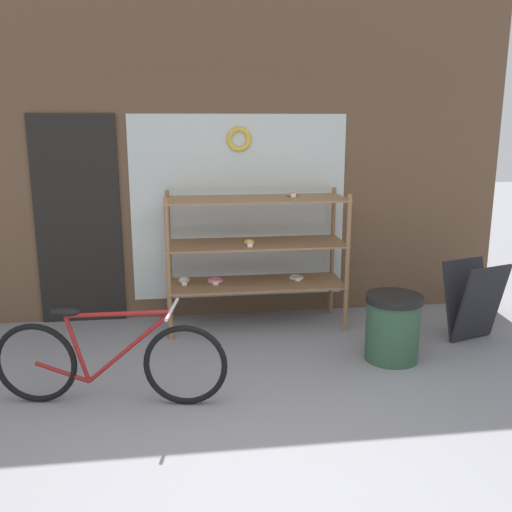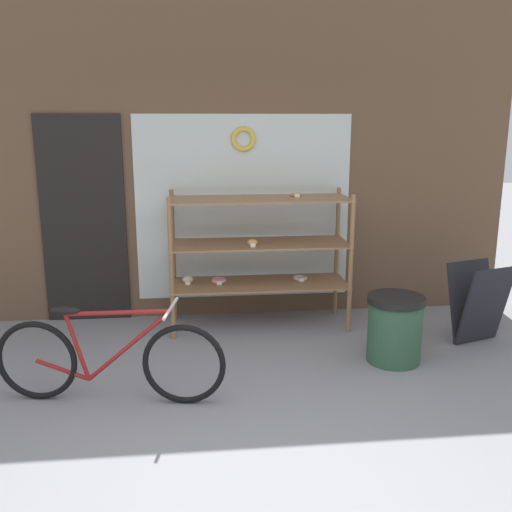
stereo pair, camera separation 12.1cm
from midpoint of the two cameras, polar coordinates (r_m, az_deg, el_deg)
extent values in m
plane|color=gray|center=(3.54, -0.61, -21.73)|extent=(30.00, 30.00, 0.00)
cube|color=brown|center=(5.90, -4.35, 11.46)|extent=(6.04, 0.08, 3.68)
cube|color=silver|center=(5.94, -2.27, 4.82)|extent=(2.22, 0.02, 1.90)
cube|color=black|center=(6.02, -17.91, 3.33)|extent=(0.84, 0.03, 2.10)
torus|color=gold|center=(5.85, -2.31, 11.59)|extent=(0.26, 0.06, 0.26)
cylinder|color=#8E6642|center=(5.35, -9.39, -1.44)|extent=(0.04, 0.04, 1.36)
cylinder|color=#8E6642|center=(5.56, 8.50, -0.83)|extent=(0.04, 0.04, 1.36)
cylinder|color=#8E6642|center=(5.89, -9.25, -0.06)|extent=(0.04, 0.04, 1.36)
cylinder|color=#8E6642|center=(6.08, 7.06, 0.45)|extent=(0.04, 0.04, 1.36)
cube|color=#8E6642|center=(5.72, -0.63, -2.77)|extent=(1.75, 0.60, 0.02)
cube|color=#8E6642|center=(5.62, -0.64, 1.24)|extent=(1.75, 0.60, 0.02)
cube|color=#8E6642|center=(5.54, -0.65, 5.71)|extent=(1.75, 0.60, 0.02)
ellipsoid|color=tan|center=(5.47, -1.31, 1.37)|extent=(0.10, 0.08, 0.07)
cube|color=white|center=(5.42, -1.25, 1.08)|extent=(0.05, 0.00, 0.04)
torus|color=beige|center=(5.85, 3.46, -2.17)|extent=(0.15, 0.15, 0.03)
cube|color=white|center=(5.77, 3.62, -2.37)|extent=(0.05, 0.00, 0.04)
torus|color=#B27A42|center=(5.68, 3.02, 6.15)|extent=(0.11, 0.11, 0.03)
cube|color=white|center=(5.62, 3.15, 6.08)|extent=(0.05, 0.00, 0.04)
ellipsoid|color=beige|center=(5.72, -7.80, -2.41)|extent=(0.11, 0.09, 0.08)
cube|color=white|center=(5.67, -7.79, -2.78)|extent=(0.05, 0.00, 0.04)
torus|color=pink|center=(5.73, -4.69, -2.48)|extent=(0.15, 0.15, 0.04)
cube|color=white|center=(5.64, -4.64, -2.76)|extent=(0.05, 0.00, 0.04)
torus|color=black|center=(4.56, -21.90, -9.92)|extent=(0.61, 0.15, 0.62)
torus|color=black|center=(4.25, -7.90, -10.77)|extent=(0.61, 0.15, 0.62)
cylinder|color=maroon|center=(4.28, -13.31, -8.87)|extent=(0.65, 0.14, 0.57)
cylinder|color=maroon|center=(4.21, -14.40, -5.63)|extent=(0.77, 0.16, 0.07)
cylinder|color=maroon|center=(4.40, -18.20, -8.84)|extent=(0.17, 0.06, 0.51)
cylinder|color=maroon|center=(4.51, -19.54, -10.91)|extent=(0.40, 0.10, 0.17)
ellipsoid|color=black|center=(4.33, -19.34, -5.31)|extent=(0.23, 0.13, 0.06)
cylinder|color=#B2B2B7|center=(4.11, -9.24, -5.27)|extent=(0.10, 0.46, 0.02)
cube|color=#232328|center=(5.68, 21.00, -4.48)|extent=(0.53, 0.34, 0.74)
cube|color=#232328|center=(5.80, 19.71, -4.01)|extent=(0.53, 0.34, 0.74)
cylinder|color=#2D5138|center=(5.09, 12.83, -6.98)|extent=(0.46, 0.46, 0.59)
cylinder|color=black|center=(5.00, 12.98, -4.16)|extent=(0.49, 0.49, 0.06)
camera|label=1|loc=(0.06, -90.79, -0.19)|focal=40.00mm
camera|label=2|loc=(0.06, 89.21, 0.19)|focal=40.00mm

